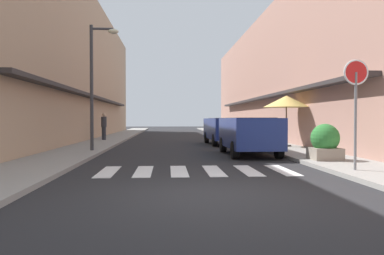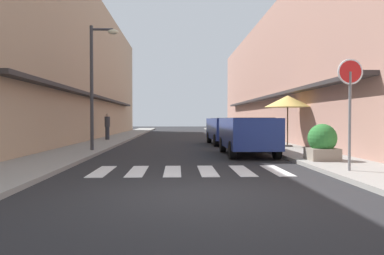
# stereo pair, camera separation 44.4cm
# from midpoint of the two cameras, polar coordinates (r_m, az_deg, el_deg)

# --- Properties ---
(ground_plane) EXTENTS (93.24, 93.24, 0.00)m
(ground_plane) POSITION_cam_midpoint_polar(r_m,az_deg,el_deg) (24.01, -0.87, -2.08)
(ground_plane) COLOR #232326
(sidewalk_left) EXTENTS (2.24, 59.33, 0.12)m
(sidewalk_left) POSITION_cam_midpoint_polar(r_m,az_deg,el_deg) (24.32, -11.67, -1.92)
(sidewalk_left) COLOR gray
(sidewalk_left) RESTS_ON ground_plane
(sidewalk_right) EXTENTS (2.24, 59.33, 0.12)m
(sidewalk_right) POSITION_cam_midpoint_polar(r_m,az_deg,el_deg) (24.54, 9.83, -1.89)
(sidewalk_right) COLOR gray
(sidewalk_right) RESTS_ON ground_plane
(building_row_left) EXTENTS (5.50, 40.14, 9.78)m
(building_row_left) POSITION_cam_midpoint_polar(r_m,az_deg,el_deg) (26.43, -19.16, 8.77)
(building_row_left) COLOR tan
(building_row_left) RESTS_ON ground_plane
(building_row_right) EXTENTS (5.50, 40.14, 8.61)m
(building_row_right) POSITION_cam_midpoint_polar(r_m,az_deg,el_deg) (26.71, 17.04, 7.44)
(building_row_right) COLOR #A87A6B
(building_row_right) RESTS_ON ground_plane
(crosswalk) EXTENTS (5.20, 2.20, 0.01)m
(crosswalk) POSITION_cam_midpoint_polar(r_m,az_deg,el_deg) (10.34, 0.94, -6.56)
(crosswalk) COLOR silver
(crosswalk) RESTS_ON ground_plane
(parked_car_near) EXTENTS (1.82, 4.25, 1.47)m
(parked_car_near) POSITION_cam_midpoint_polar(r_m,az_deg,el_deg) (14.84, 9.24, -0.64)
(parked_car_near) COLOR navy
(parked_car_near) RESTS_ON ground_plane
(parked_car_mid) EXTENTS (1.94, 4.55, 1.47)m
(parked_car_mid) POSITION_cam_midpoint_polar(r_m,az_deg,el_deg) (20.96, 5.86, -0.06)
(parked_car_mid) COLOR navy
(parked_car_mid) RESTS_ON ground_plane
(round_street_sign) EXTENTS (0.65, 0.07, 2.81)m
(round_street_sign) POSITION_cam_midpoint_polar(r_m,az_deg,el_deg) (10.41, 23.88, 5.89)
(round_street_sign) COLOR slate
(round_street_sign) RESTS_ON sidewalk_right
(street_lamp) EXTENTS (1.19, 0.28, 5.18)m
(street_lamp) POSITION_cam_midpoint_polar(r_m,az_deg,el_deg) (16.34, -13.48, 7.87)
(street_lamp) COLOR #38383D
(street_lamp) RESTS_ON sidewalk_left
(cafe_umbrella) EXTENTS (2.20, 2.20, 2.40)m
(cafe_umbrella) POSITION_cam_midpoint_polar(r_m,az_deg,el_deg) (18.43, 14.90, 3.80)
(cafe_umbrella) COLOR #262626
(cafe_umbrella) RESTS_ON sidewalk_right
(planter_corner) EXTENTS (0.91, 0.91, 1.15)m
(planter_corner) POSITION_cam_midpoint_polar(r_m,az_deg,el_deg) (12.70, 20.00, -2.18)
(planter_corner) COLOR gray
(planter_corner) RESTS_ON sidewalk_right
(pedestrian_walking_near) EXTENTS (0.34, 0.34, 1.66)m
(pedestrian_walking_near) POSITION_cam_midpoint_polar(r_m,az_deg,el_deg) (24.25, -12.14, 0.26)
(pedestrian_walking_near) COLOR #282B33
(pedestrian_walking_near) RESTS_ON sidewalk_left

